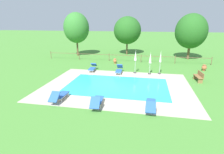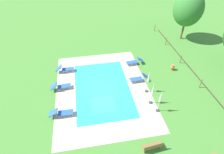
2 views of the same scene
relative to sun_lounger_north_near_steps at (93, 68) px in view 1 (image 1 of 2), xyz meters
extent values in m
plane|color=#478433|center=(3.45, -4.26, -0.36)|extent=(160.00, 160.00, 0.00)
cube|color=#B2A893|center=(3.45, -4.26, -0.36)|extent=(12.32, 9.19, 0.01)
cube|color=#2DB7C6|center=(3.45, -4.26, -0.36)|extent=(8.54, 5.41, 0.01)
cube|color=#C0B59F|center=(3.45, -1.43, -0.35)|extent=(9.02, 0.24, 0.01)
cube|color=#C0B59F|center=(3.45, -7.09, -0.35)|extent=(9.02, 0.24, 0.01)
cube|color=#C0B59F|center=(7.84, -4.26, -0.35)|extent=(0.24, 5.41, 0.01)
cube|color=#C0B59F|center=(-0.94, -4.26, -0.35)|extent=(0.24, 5.41, 0.01)
cube|color=#2856A8|center=(0.02, -0.29, -0.05)|extent=(0.67, 1.33, 0.07)
cube|color=#2856A8|center=(-0.04, 0.71, 0.17)|extent=(0.64, 0.79, 0.50)
cube|color=silver|center=(0.02, -0.29, -0.10)|extent=(0.64, 1.30, 0.04)
cylinder|color=silver|center=(0.30, -0.83, -0.22)|extent=(0.04, 0.04, 0.28)
cylinder|color=silver|center=(-0.21, -0.86, -0.22)|extent=(0.04, 0.04, 0.28)
cylinder|color=silver|center=(0.24, 0.27, -0.22)|extent=(0.04, 0.04, 0.28)
cylinder|color=silver|center=(-0.27, 0.24, -0.22)|extent=(0.04, 0.04, 0.28)
cube|color=#2856A8|center=(0.04, -7.67, -0.05)|extent=(0.63, 1.31, 0.07)
cube|color=#2856A8|center=(0.02, -8.65, 0.20)|extent=(0.62, 0.73, 0.56)
cube|color=silver|center=(0.04, -7.67, -0.10)|extent=(0.60, 1.29, 0.04)
cylinder|color=silver|center=(-0.20, -7.11, -0.22)|extent=(0.04, 0.04, 0.28)
cylinder|color=silver|center=(0.31, -7.12, -0.22)|extent=(0.04, 0.04, 0.28)
cylinder|color=silver|center=(-0.23, -8.21, -0.22)|extent=(0.04, 0.04, 0.28)
cylinder|color=silver|center=(0.28, -8.23, -0.22)|extent=(0.04, 0.04, 0.28)
cube|color=#2856A8|center=(3.03, -0.63, -0.05)|extent=(0.64, 1.32, 0.07)
cube|color=#2856A8|center=(3.00, 0.34, 0.22)|extent=(0.62, 0.71, 0.59)
cube|color=silver|center=(3.03, -0.63, -0.10)|extent=(0.61, 1.29, 0.04)
cylinder|color=silver|center=(3.30, -1.18, -0.22)|extent=(0.04, 0.04, 0.28)
cylinder|color=silver|center=(2.80, -1.19, -0.22)|extent=(0.04, 0.04, 0.28)
cylinder|color=silver|center=(3.27, -0.07, -0.22)|extent=(0.04, 0.04, 0.28)
cylinder|color=silver|center=(2.76, -0.09, -0.22)|extent=(0.04, 0.04, 0.28)
cube|color=#2856A8|center=(6.26, -7.83, -0.05)|extent=(0.64, 1.32, 0.07)
cube|color=#2856A8|center=(6.23, -8.85, 0.14)|extent=(0.63, 0.80, 0.45)
cube|color=silver|center=(6.26, -7.83, -0.10)|extent=(0.61, 1.29, 0.04)
cylinder|color=silver|center=(6.02, -7.27, -0.22)|extent=(0.04, 0.04, 0.28)
cylinder|color=silver|center=(6.53, -7.29, -0.22)|extent=(0.04, 0.04, 0.28)
cylinder|color=silver|center=(5.99, -8.37, -0.22)|extent=(0.04, 0.04, 0.28)
cylinder|color=silver|center=(6.50, -8.39, -0.22)|extent=(0.04, 0.04, 0.28)
cube|color=#2856A8|center=(2.81, -8.03, -0.05)|extent=(0.71, 1.35, 0.07)
cube|color=#2856A8|center=(2.90, -9.01, 0.21)|extent=(0.66, 0.76, 0.57)
cube|color=silver|center=(2.81, -8.03, -0.10)|extent=(0.68, 1.32, 0.04)
cylinder|color=silver|center=(2.51, -7.50, -0.22)|extent=(0.04, 0.04, 0.28)
cylinder|color=silver|center=(3.02, -7.46, -0.22)|extent=(0.04, 0.04, 0.28)
cylinder|color=silver|center=(2.61, -8.60, -0.22)|extent=(0.04, 0.04, 0.28)
cylinder|color=silver|center=(3.11, -8.56, -0.22)|extent=(0.04, 0.04, 0.28)
cylinder|color=#383838|center=(6.19, -0.12, -0.32)|extent=(0.32, 0.32, 0.08)
cylinder|color=#B2B5B7|center=(6.19, -0.12, 0.23)|extent=(0.04, 0.04, 1.18)
cone|color=white|center=(6.19, -0.12, 1.34)|extent=(0.27, 0.27, 1.06)
sphere|color=white|center=(6.19, -0.12, 1.89)|extent=(0.05, 0.05, 0.05)
cylinder|color=#383838|center=(4.68, -0.02, -0.32)|extent=(0.32, 0.32, 0.08)
cylinder|color=#B2B5B7|center=(4.68, -0.02, 0.32)|extent=(0.04, 0.04, 1.37)
cone|color=white|center=(4.68, -0.02, 1.50)|extent=(0.26, 0.26, 1.00)
sphere|color=white|center=(4.68, -0.02, 2.03)|extent=(0.05, 0.05, 0.05)
cylinder|color=#383838|center=(7.21, 0.17, -0.32)|extent=(0.32, 0.32, 0.08)
cylinder|color=#B2B5B7|center=(7.21, 0.17, 0.27)|extent=(0.04, 0.04, 1.27)
cone|color=white|center=(7.21, 0.17, 1.45)|extent=(0.22, 0.22, 1.09)
sphere|color=white|center=(7.21, 0.17, 2.01)|extent=(0.05, 0.05, 0.05)
cube|color=olive|center=(10.55, -1.58, 0.08)|extent=(0.57, 1.53, 0.06)
cube|color=olive|center=(10.75, -1.56, 0.31)|extent=(0.19, 1.50, 0.40)
cube|color=olive|center=(10.61, -2.22, -0.16)|extent=(0.40, 0.10, 0.41)
cube|color=olive|center=(10.50, -0.95, -0.16)|extent=(0.40, 0.10, 0.41)
cylinder|color=#B7663D|center=(1.82, 3.96, -0.32)|extent=(0.24, 0.24, 0.08)
ellipsoid|color=#B7663D|center=(1.82, 3.96, -0.01)|extent=(0.45, 0.45, 0.54)
cylinder|color=#B7663D|center=(1.82, 3.96, 0.26)|extent=(0.33, 0.33, 0.06)
cylinder|color=#A85B38|center=(12.10, 2.34, -0.32)|extent=(0.29, 0.29, 0.08)
ellipsoid|color=#A85B38|center=(12.10, 2.34, 0.00)|extent=(0.53, 0.53, 0.57)
cylinder|color=#A85B38|center=(12.10, 2.34, 0.29)|extent=(0.40, 0.40, 0.06)
cylinder|color=brown|center=(-7.98, 5.46, 0.16)|extent=(0.08, 0.08, 1.05)
cylinder|color=brown|center=(-3.63, 5.46, 0.16)|extent=(0.08, 0.08, 1.05)
cylinder|color=brown|center=(0.72, 5.46, 0.16)|extent=(0.08, 0.08, 1.05)
cylinder|color=brown|center=(5.08, 5.46, 0.16)|extent=(0.08, 0.08, 1.05)
cylinder|color=brown|center=(9.43, 5.46, 0.16)|extent=(0.08, 0.08, 1.05)
cylinder|color=brown|center=(13.78, 5.46, 0.16)|extent=(0.08, 0.08, 1.05)
cube|color=brown|center=(2.90, 5.46, 0.49)|extent=(21.76, 0.05, 0.05)
cylinder|color=brown|center=(11.63, 8.76, 0.71)|extent=(0.33, 0.33, 2.14)
ellipsoid|color=#235B1E|center=(11.63, 8.76, 3.56)|extent=(4.29, 4.29, 4.75)
cylinder|color=brown|center=(2.54, 11.00, 0.75)|extent=(0.25, 0.25, 2.22)
ellipsoid|color=#235B1E|center=(2.54, 11.00, 3.47)|extent=(4.31, 4.31, 4.31)
cylinder|color=brown|center=(-4.96, 8.36, 0.92)|extent=(0.26, 0.26, 2.56)
ellipsoid|color=#33752D|center=(-4.96, 8.36, 3.91)|extent=(3.86, 3.86, 4.56)
camera|label=1|loc=(5.85, -18.73, 4.99)|focal=29.23mm
camera|label=2|loc=(16.90, -5.68, 12.42)|focal=29.39mm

